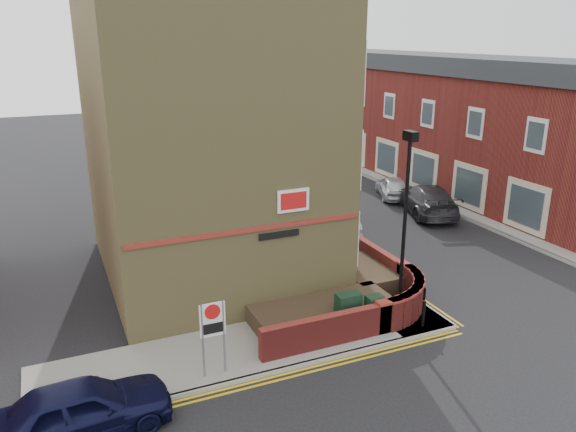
# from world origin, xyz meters

# --- Properties ---
(ground) EXTENTS (120.00, 120.00, 0.00)m
(ground) POSITION_xyz_m (0.00, 0.00, 0.00)
(ground) COLOR black
(ground) RESTS_ON ground
(pavement_corner) EXTENTS (13.00, 3.00, 0.12)m
(pavement_corner) POSITION_xyz_m (-3.50, 1.50, 0.06)
(pavement_corner) COLOR gray
(pavement_corner) RESTS_ON ground
(pavement_main) EXTENTS (2.00, 32.00, 0.12)m
(pavement_main) POSITION_xyz_m (2.00, 16.00, 0.06)
(pavement_main) COLOR gray
(pavement_main) RESTS_ON ground
(pavement_far) EXTENTS (4.00, 40.00, 0.12)m
(pavement_far) POSITION_xyz_m (13.00, 13.00, 0.06)
(pavement_far) COLOR gray
(pavement_far) RESTS_ON ground
(kerb_side) EXTENTS (13.00, 0.15, 0.12)m
(kerb_side) POSITION_xyz_m (-3.50, 0.00, 0.06)
(kerb_side) COLOR gray
(kerb_side) RESTS_ON ground
(kerb_main_near) EXTENTS (0.15, 32.00, 0.12)m
(kerb_main_near) POSITION_xyz_m (3.00, 16.00, 0.06)
(kerb_main_near) COLOR gray
(kerb_main_near) RESTS_ON ground
(kerb_main_far) EXTENTS (0.15, 40.00, 0.12)m
(kerb_main_far) POSITION_xyz_m (11.00, 13.00, 0.06)
(kerb_main_far) COLOR gray
(kerb_main_far) RESTS_ON ground
(yellow_lines_side) EXTENTS (13.00, 0.28, 0.01)m
(yellow_lines_side) POSITION_xyz_m (-3.50, -0.25, 0.01)
(yellow_lines_side) COLOR gold
(yellow_lines_side) RESTS_ON ground
(yellow_lines_main) EXTENTS (0.28, 32.00, 0.01)m
(yellow_lines_main) POSITION_xyz_m (3.25, 16.00, 0.01)
(yellow_lines_main) COLOR gold
(yellow_lines_main) RESTS_ON ground
(corner_building) EXTENTS (8.95, 10.40, 13.60)m
(corner_building) POSITION_xyz_m (-2.84, 8.00, 6.23)
(corner_building) COLOR olive
(corner_building) RESTS_ON ground
(garden_wall) EXTENTS (6.80, 6.00, 1.20)m
(garden_wall) POSITION_xyz_m (0.00, 2.50, 0.00)
(garden_wall) COLOR maroon
(garden_wall) RESTS_ON ground
(lamppost) EXTENTS (0.25, 0.50, 6.30)m
(lamppost) POSITION_xyz_m (1.60, 1.20, 3.34)
(lamppost) COLOR black
(lamppost) RESTS_ON pavement_corner
(utility_cabinet_large) EXTENTS (0.80, 0.45, 1.20)m
(utility_cabinet_large) POSITION_xyz_m (-0.30, 1.30, 0.72)
(utility_cabinet_large) COLOR black
(utility_cabinet_large) RESTS_ON pavement_corner
(utility_cabinet_small) EXTENTS (0.55, 0.40, 1.10)m
(utility_cabinet_small) POSITION_xyz_m (0.50, 1.00, 0.67)
(utility_cabinet_small) COLOR black
(utility_cabinet_small) RESTS_ON pavement_corner
(bollard_near) EXTENTS (0.11, 0.11, 0.90)m
(bollard_near) POSITION_xyz_m (2.00, 0.40, 0.57)
(bollard_near) COLOR black
(bollard_near) RESTS_ON pavement_corner
(bollard_far) EXTENTS (0.11, 0.11, 0.90)m
(bollard_far) POSITION_xyz_m (2.60, 1.20, 0.57)
(bollard_far) COLOR black
(bollard_far) RESTS_ON pavement_corner
(zone_sign) EXTENTS (0.72, 0.07, 2.20)m
(zone_sign) POSITION_xyz_m (-5.00, 0.50, 1.64)
(zone_sign) COLOR slate
(zone_sign) RESTS_ON pavement_corner
(far_terrace) EXTENTS (5.40, 30.40, 8.00)m
(far_terrace) POSITION_xyz_m (14.50, 17.00, 4.04)
(far_terrace) COLOR maroon
(far_terrace) RESTS_ON ground
(far_terrace_cream) EXTENTS (5.40, 12.40, 8.00)m
(far_terrace_cream) POSITION_xyz_m (14.50, 38.00, 4.05)
(far_terrace_cream) COLOR beige
(far_terrace_cream) RESTS_ON ground
(tree_near) EXTENTS (3.64, 3.65, 6.70)m
(tree_near) POSITION_xyz_m (2.00, 14.05, 4.70)
(tree_near) COLOR #382B1E
(tree_near) RESTS_ON pavement_main
(tree_mid) EXTENTS (4.03, 4.03, 7.42)m
(tree_mid) POSITION_xyz_m (2.00, 22.05, 5.20)
(tree_mid) COLOR #382B1E
(tree_mid) RESTS_ON pavement_main
(tree_far) EXTENTS (3.81, 3.81, 7.00)m
(tree_far) POSITION_xyz_m (2.00, 30.05, 4.91)
(tree_far) COLOR #382B1E
(tree_far) RESTS_ON pavement_main
(traffic_light_assembly) EXTENTS (0.20, 0.16, 4.20)m
(traffic_light_assembly) POSITION_xyz_m (2.40, 25.00, 2.78)
(traffic_light_assembly) COLOR black
(traffic_light_assembly) RESTS_ON pavement_main
(navy_hatchback) EXTENTS (4.33, 2.01, 1.43)m
(navy_hatchback) POSITION_xyz_m (-8.55, -0.50, 0.72)
(navy_hatchback) COLOR black
(navy_hatchback) RESTS_ON ground
(silver_car_near) EXTENTS (2.79, 4.97, 1.55)m
(silver_car_near) POSITION_xyz_m (3.96, 10.28, 0.78)
(silver_car_near) COLOR #A3A5AB
(silver_car_near) RESTS_ON ground
(red_car_main) EXTENTS (3.66, 5.27, 1.34)m
(red_car_main) POSITION_xyz_m (4.49, 16.42, 0.67)
(red_car_main) COLOR maroon
(red_car_main) RESTS_ON ground
(grey_car_far) EXTENTS (3.82, 5.83, 1.57)m
(grey_car_far) POSITION_xyz_m (9.77, 10.63, 0.79)
(grey_car_far) COLOR #29282D
(grey_car_far) RESTS_ON ground
(silver_car_far) EXTENTS (2.84, 4.09, 1.29)m
(silver_car_far) POSITION_xyz_m (9.84, 14.00, 0.65)
(silver_car_far) COLOR silver
(silver_car_far) RESTS_ON ground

